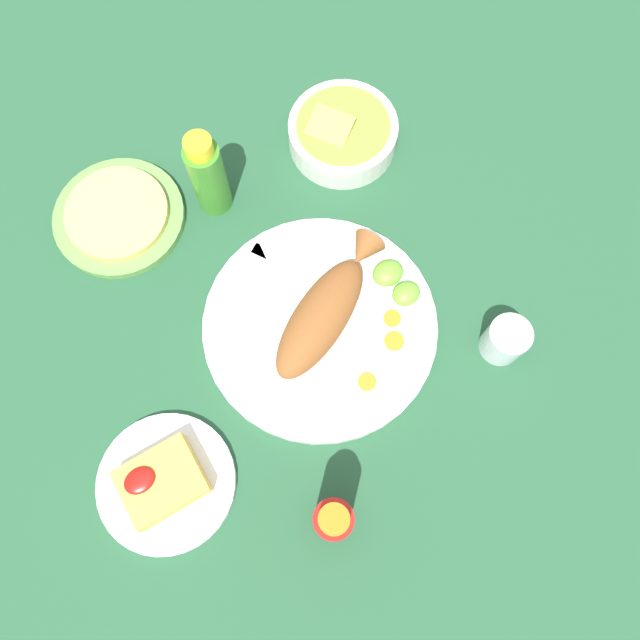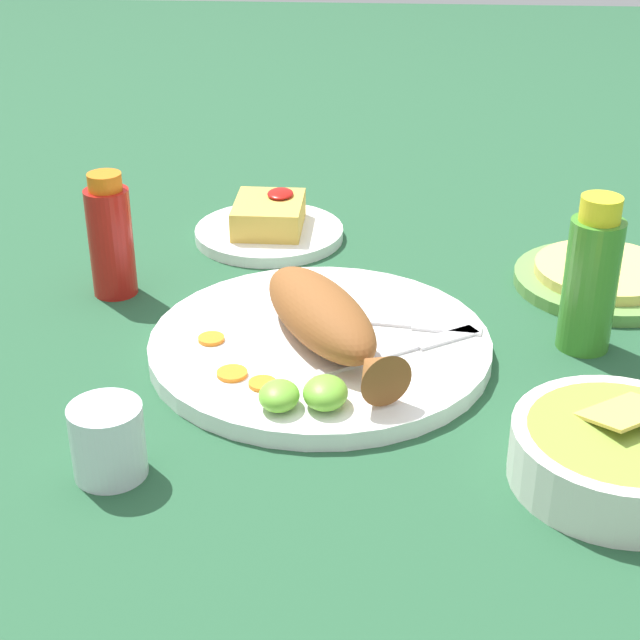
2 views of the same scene
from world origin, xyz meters
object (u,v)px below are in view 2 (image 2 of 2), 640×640
at_px(fried_fish, 326,319).
at_px(fork_near, 403,324).
at_px(hot_sauce_bottle_red, 111,238).
at_px(guacamole_bowl, 618,452).
at_px(fork_far, 409,348).
at_px(side_plate_fries, 269,233).
at_px(tortilla_plate, 603,281).
at_px(salt_cup, 108,445).
at_px(main_plate, 320,346).
at_px(hot_sauce_bottle_green, 591,279).

xyz_separation_m(fried_fish, fork_near, (0.04, -0.08, -0.03)).
bearing_deg(hot_sauce_bottle_red, guacamole_bowl, -122.49).
distance_m(fork_far, side_plate_fries, 0.36).
relative_size(hot_sauce_bottle_red, side_plate_fries, 0.75).
bearing_deg(hot_sauce_bottle_red, tortilla_plate, -84.30).
height_order(side_plate_fries, guacamole_bowl, guacamole_bowl).
height_order(fork_far, tortilla_plate, fork_far).
height_order(fork_near, salt_cup, salt_cup).
distance_m(fried_fish, tortilla_plate, 0.36).
bearing_deg(salt_cup, tortilla_plate, -50.26).
height_order(hot_sauce_bottle_red, salt_cup, hot_sauce_bottle_red).
bearing_deg(salt_cup, fried_fish, -39.41).
bearing_deg(fried_fish, main_plate, -0.00).
distance_m(fork_near, hot_sauce_bottle_green, 0.19).
bearing_deg(side_plate_fries, hot_sauce_bottle_green, -126.26).
bearing_deg(fork_far, salt_cup, -174.90).
relative_size(hot_sauce_bottle_green, salt_cup, 2.51).
bearing_deg(main_plate, salt_cup, 143.43).
bearing_deg(fried_fish, fork_far, -122.32).
xyz_separation_m(main_plate, hot_sauce_bottle_red, (0.12, 0.24, 0.06)).
bearing_deg(fried_fish, hot_sauce_bottle_red, 33.09).
xyz_separation_m(fork_near, hot_sauce_bottle_red, (0.09, 0.32, 0.05)).
relative_size(main_plate, guacamole_bowl, 1.98).
bearing_deg(fork_far, fried_fish, 142.64).
bearing_deg(salt_cup, hot_sauce_bottle_red, 13.98).
xyz_separation_m(fork_near, guacamole_bowl, (-0.22, -0.17, 0.01)).
xyz_separation_m(fork_near, tortilla_plate, (0.15, -0.23, -0.01)).
distance_m(fried_fish, hot_sauce_bottle_green, 0.26).
height_order(hot_sauce_bottle_red, tortilla_plate, hot_sauce_bottle_red).
distance_m(fried_fish, guacamole_bowl, 0.31).
relative_size(main_plate, salt_cup, 5.33).
relative_size(fried_fish, hot_sauce_bottle_red, 1.72).
distance_m(hot_sauce_bottle_green, guacamole_bowl, 0.23).
relative_size(fork_near, salt_cup, 2.89).
relative_size(hot_sauce_bottle_green, side_plate_fries, 0.86).
bearing_deg(guacamole_bowl, fried_fish, 54.10).
height_order(hot_sauce_bottle_green, side_plate_fries, hot_sauce_bottle_green).
relative_size(fork_near, hot_sauce_bottle_green, 1.15).
xyz_separation_m(fried_fish, hot_sauce_bottle_red, (0.14, 0.25, 0.02)).
bearing_deg(guacamole_bowl, fork_far, 43.81).
height_order(salt_cup, tortilla_plate, salt_cup).
xyz_separation_m(side_plate_fries, tortilla_plate, (-0.11, -0.40, 0.00)).
distance_m(fork_far, guacamole_bowl, 0.24).
height_order(hot_sauce_bottle_red, side_plate_fries, hot_sauce_bottle_red).
relative_size(fried_fish, side_plate_fries, 1.29).
distance_m(fork_near, guacamole_bowl, 0.28).
height_order(fork_far, hot_sauce_bottle_red, hot_sauce_bottle_red).
distance_m(hot_sauce_bottle_green, side_plate_fries, 0.44).
xyz_separation_m(hot_sauce_bottle_green, salt_cup, (-0.25, 0.42, -0.05)).
height_order(fried_fish, salt_cup, fried_fish).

